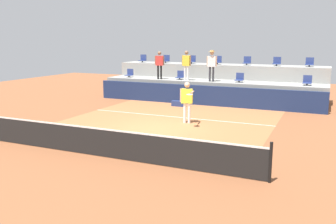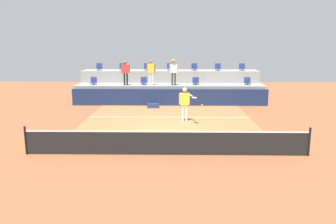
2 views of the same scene
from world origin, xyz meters
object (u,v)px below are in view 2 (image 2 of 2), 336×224
object	(u,v)px
stadium_chair_lower_far_left	(94,81)
stadium_chair_upper_center	(170,67)
stadium_chair_upper_mid_left	(147,67)
stadium_chair_upper_far_right	(242,68)
stadium_chair_lower_far_right	(247,82)
tennis_player	(185,101)
stadium_chair_lower_left	(144,81)
stadium_chair_upper_far_left	(99,67)
tennis_ball	(202,105)
spectator_with_hat	(174,69)
stadium_chair_upper_right	(218,67)
equipment_bag	(153,106)
stadium_chair_lower_right	(196,82)
stadium_chair_upper_mid_right	(194,67)
stadium_chair_upper_left	(122,67)
spectator_in_grey	(151,70)
spectator_leaning_on_rail	(126,70)

from	to	relation	value
stadium_chair_lower_far_left	stadium_chair_upper_center	size ratio (longest dim) A/B	1.00
stadium_chair_upper_mid_left	stadium_chair_upper_far_right	distance (m)	7.08
stadium_chair_lower_far_right	stadium_chair_upper_center	world-z (taller)	stadium_chair_upper_center
stadium_chair_upper_center	tennis_player	bearing A→B (deg)	-83.37
stadium_chair_lower_left	stadium_chair_lower_far_right	xyz separation A→B (m)	(7.20, 0.00, 0.00)
stadium_chair_upper_far_left	stadium_chair_upper_mid_left	distance (m)	3.57
tennis_ball	spectator_with_hat	bearing A→B (deg)	99.45
stadium_chair_lower_left	stadium_chair_upper_mid_left	xyz separation A→B (m)	(0.08, 1.80, 0.85)
stadium_chair_lower_far_right	stadium_chair_upper_right	bearing A→B (deg)	135.50
tennis_player	stadium_chair_lower_left	bearing A→B (deg)	114.75
stadium_chair_lower_far_left	equipment_bag	size ratio (longest dim) A/B	0.68
stadium_chair_lower_far_left	stadium_chair_lower_far_right	xyz separation A→B (m)	(10.72, 0.00, 0.00)
stadium_chair_lower_far_left	stadium_chair_lower_left	bearing A→B (deg)	0.00
stadium_chair_upper_right	equipment_bag	xyz separation A→B (m)	(-4.59, -3.93, -2.16)
stadium_chair_lower_right	spectator_with_hat	distance (m)	1.81
stadium_chair_lower_far_right	stadium_chair_upper_center	distance (m)	5.76
stadium_chair_upper_mid_right	stadium_chair_lower_left	bearing A→B (deg)	-153.57
stadium_chair_upper_center	spectator_with_hat	distance (m)	2.20
stadium_chair_upper_left	stadium_chair_upper_right	distance (m)	7.12
stadium_chair_lower_left	spectator_in_grey	size ratio (longest dim) A/B	0.30
stadium_chair_lower_far_left	stadium_chair_upper_center	world-z (taller)	stadium_chair_upper_center
stadium_chair_upper_right	stadium_chair_upper_far_right	world-z (taller)	same
spectator_leaning_on_rail	spectator_in_grey	xyz separation A→B (m)	(1.74, -0.00, 0.04)
stadium_chair_upper_right	spectator_in_grey	world-z (taller)	spectator_in_grey
stadium_chair_lower_left	stadium_chair_upper_mid_right	xyz separation A→B (m)	(3.62, 1.80, 0.85)
stadium_chair_lower_left	stadium_chair_upper_left	xyz separation A→B (m)	(-1.76, 1.80, 0.85)
stadium_chair_upper_mid_left	spectator_leaning_on_rail	world-z (taller)	spectator_leaning_on_rail
stadium_chair_lower_far_left	stadium_chair_upper_far_left	bearing A→B (deg)	89.19
stadium_chair_upper_far_right	tennis_ball	xyz separation A→B (m)	(-3.79, -9.91, -1.00)
stadium_chair_lower_far_right	stadium_chair_lower_left	bearing A→B (deg)	180.00
stadium_chair_upper_mid_left	stadium_chair_upper_right	size ratio (longest dim) A/B	1.00
stadium_chair_lower_far_right	spectator_in_grey	xyz separation A→B (m)	(-6.66, -0.38, 0.83)
tennis_player	equipment_bag	distance (m)	4.26
stadium_chair_upper_center	stadium_chair_upper_far_right	bearing A→B (deg)	0.00
stadium_chair_lower_right	tennis_ball	distance (m)	8.12
stadium_chair_upper_left	tennis_ball	xyz separation A→B (m)	(5.12, -9.91, -1.00)
stadium_chair_upper_far_left	spectator_leaning_on_rail	xyz separation A→B (m)	(2.30, -2.18, -0.06)
stadium_chair_lower_right	stadium_chair_upper_far_left	size ratio (longest dim) A/B	1.00
stadium_chair_upper_right	spectator_with_hat	distance (m)	3.95
tennis_ball	stadium_chair_upper_mid_left	bearing A→B (deg)	108.37
stadium_chair_upper_mid_left	stadium_chair_upper_far_right	world-z (taller)	same
stadium_chair_lower_right	stadium_chair_upper_left	bearing A→B (deg)	161.46
stadium_chair_upper_mid_right	spectator_leaning_on_rail	distance (m)	5.29
stadium_chair_lower_far_right	stadium_chair_upper_mid_left	xyz separation A→B (m)	(-7.12, 1.80, 0.85)
stadium_chair_lower_left	stadium_chair_upper_mid_right	world-z (taller)	stadium_chair_upper_mid_right
stadium_chair_upper_far_left	spectator_leaning_on_rail	distance (m)	3.17
stadium_chair_lower_far_left	tennis_ball	world-z (taller)	stadium_chair_lower_far_left
spectator_in_grey	tennis_ball	size ratio (longest dim) A/B	25.46
stadium_chair_lower_right	spectator_leaning_on_rail	xyz separation A→B (m)	(-4.81, -0.38, 0.79)
tennis_player	spectator_with_hat	world-z (taller)	spectator_with_hat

